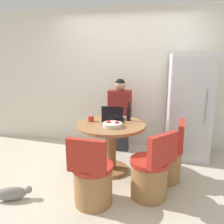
{
  "coord_description": "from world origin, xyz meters",
  "views": [
    {
      "loc": [
        0.48,
        -2.78,
        1.65
      ],
      "look_at": [
        -0.09,
        0.33,
        0.9
      ],
      "focal_mm": 35.0,
      "sensor_mm": 36.0,
      "label": 1
    }
  ],
  "objects_px": {
    "chair_near_camera": "(93,181)",
    "cat": "(12,193)",
    "person_seated": "(120,113)",
    "fruit_bowl": "(113,125)",
    "chair_near_right_corner": "(150,175)",
    "bottle": "(129,113)",
    "laptop": "(113,118)",
    "chair_right_side": "(166,160)",
    "refrigerator": "(188,107)",
    "dining_table": "(111,139)"
  },
  "relations": [
    {
      "from": "chair_right_side",
      "to": "refrigerator",
      "type": "bearing_deg",
      "value": 163.68
    },
    {
      "from": "laptop",
      "to": "bottle",
      "type": "xyz_separation_m",
      "value": [
        0.22,
        0.07,
        0.06
      ]
    },
    {
      "from": "person_seated",
      "to": "fruit_bowl",
      "type": "bearing_deg",
      "value": 91.27
    },
    {
      "from": "chair_right_side",
      "to": "person_seated",
      "type": "distance_m",
      "value": 1.22
    },
    {
      "from": "chair_near_camera",
      "to": "cat",
      "type": "xyz_separation_m",
      "value": [
        -0.97,
        -0.12,
        -0.2
      ]
    },
    {
      "from": "chair_near_camera",
      "to": "laptop",
      "type": "height_order",
      "value": "laptop"
    },
    {
      "from": "bottle",
      "to": "fruit_bowl",
      "type": "bearing_deg",
      "value": -117.14
    },
    {
      "from": "dining_table",
      "to": "chair_near_right_corner",
      "type": "xyz_separation_m",
      "value": [
        0.59,
        -0.55,
        -0.23
      ]
    },
    {
      "from": "person_seated",
      "to": "cat",
      "type": "xyz_separation_m",
      "value": [
        -1.07,
        -1.66,
        -0.65
      ]
    },
    {
      "from": "refrigerator",
      "to": "laptop",
      "type": "xyz_separation_m",
      "value": [
        -1.18,
        -0.65,
        -0.08
      ]
    },
    {
      "from": "person_seated",
      "to": "cat",
      "type": "bearing_deg",
      "value": 57.25
    },
    {
      "from": "chair_right_side",
      "to": "dining_table",
      "type": "bearing_deg",
      "value": -90.0
    },
    {
      "from": "laptop",
      "to": "bottle",
      "type": "bearing_deg",
      "value": -162.6
    },
    {
      "from": "chair_right_side",
      "to": "chair_near_camera",
      "type": "xyz_separation_m",
      "value": [
        -0.87,
        -0.71,
        0.0
      ]
    },
    {
      "from": "refrigerator",
      "to": "person_seated",
      "type": "relative_size",
      "value": 1.3
    },
    {
      "from": "bottle",
      "to": "chair_near_right_corner",
      "type": "bearing_deg",
      "value": -64.91
    },
    {
      "from": "laptop",
      "to": "fruit_bowl",
      "type": "xyz_separation_m",
      "value": [
        0.04,
        -0.29,
        -0.02
      ]
    },
    {
      "from": "chair_near_camera",
      "to": "laptop",
      "type": "bearing_deg",
      "value": -90.06
    },
    {
      "from": "dining_table",
      "to": "chair_near_camera",
      "type": "relative_size",
      "value": 1.18
    },
    {
      "from": "dining_table",
      "to": "refrigerator",
      "type": "bearing_deg",
      "value": 33.39
    },
    {
      "from": "refrigerator",
      "to": "dining_table",
      "type": "bearing_deg",
      "value": -146.61
    },
    {
      "from": "chair_near_right_corner",
      "to": "fruit_bowl",
      "type": "relative_size",
      "value": 3.16
    },
    {
      "from": "person_seated",
      "to": "cat",
      "type": "height_order",
      "value": "person_seated"
    },
    {
      "from": "chair_near_camera",
      "to": "chair_right_side",
      "type": "bearing_deg",
      "value": -136.36
    },
    {
      "from": "refrigerator",
      "to": "fruit_bowl",
      "type": "xyz_separation_m",
      "value": [
        -1.14,
        -0.93,
        -0.1
      ]
    },
    {
      "from": "chair_near_right_corner",
      "to": "chair_right_side",
      "type": "relative_size",
      "value": 1.0
    },
    {
      "from": "laptop",
      "to": "fruit_bowl",
      "type": "distance_m",
      "value": 0.29
    },
    {
      "from": "chair_right_side",
      "to": "cat",
      "type": "xyz_separation_m",
      "value": [
        -1.84,
        -0.83,
        -0.2
      ]
    },
    {
      "from": "dining_table",
      "to": "person_seated",
      "type": "relative_size",
      "value": 0.76
    },
    {
      "from": "chair_right_side",
      "to": "laptop",
      "type": "relative_size",
      "value": 2.68
    },
    {
      "from": "refrigerator",
      "to": "cat",
      "type": "relative_size",
      "value": 3.82
    },
    {
      "from": "cat",
      "to": "laptop",
      "type": "bearing_deg",
      "value": 24.74
    },
    {
      "from": "refrigerator",
      "to": "bottle",
      "type": "xyz_separation_m",
      "value": [
        -0.95,
        -0.58,
        -0.01
      ]
    },
    {
      "from": "chair_near_camera",
      "to": "bottle",
      "type": "height_order",
      "value": "bottle"
    },
    {
      "from": "person_seated",
      "to": "fruit_bowl",
      "type": "distance_m",
      "value": 0.89
    },
    {
      "from": "dining_table",
      "to": "chair_near_right_corner",
      "type": "bearing_deg",
      "value": -43.03
    },
    {
      "from": "dining_table",
      "to": "person_seated",
      "type": "xyz_separation_m",
      "value": [
        0.03,
        0.73,
        0.22
      ]
    },
    {
      "from": "chair_near_right_corner",
      "to": "bottle",
      "type": "bearing_deg",
      "value": -111.88
    },
    {
      "from": "chair_near_right_corner",
      "to": "laptop",
      "type": "relative_size",
      "value": 2.68
    },
    {
      "from": "chair_right_side",
      "to": "laptop",
      "type": "bearing_deg",
      "value": -99.63
    },
    {
      "from": "person_seated",
      "to": "cat",
      "type": "relative_size",
      "value": 2.93
    },
    {
      "from": "dining_table",
      "to": "fruit_bowl",
      "type": "distance_m",
      "value": 0.31
    },
    {
      "from": "person_seated",
      "to": "bottle",
      "type": "distance_m",
      "value": 0.58
    },
    {
      "from": "chair_near_camera",
      "to": "person_seated",
      "type": "xyz_separation_m",
      "value": [
        0.1,
        1.55,
        0.44
      ]
    },
    {
      "from": "person_seated",
      "to": "laptop",
      "type": "height_order",
      "value": "person_seated"
    },
    {
      "from": "refrigerator",
      "to": "bottle",
      "type": "bearing_deg",
      "value": -148.88
    },
    {
      "from": "dining_table",
      "to": "cat",
      "type": "distance_m",
      "value": 1.46
    },
    {
      "from": "cat",
      "to": "chair_right_side",
      "type": "bearing_deg",
      "value": 3.4
    },
    {
      "from": "fruit_bowl",
      "to": "bottle",
      "type": "relative_size",
      "value": 0.95
    },
    {
      "from": "laptop",
      "to": "fruit_bowl",
      "type": "bearing_deg",
      "value": 98.2
    }
  ]
}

